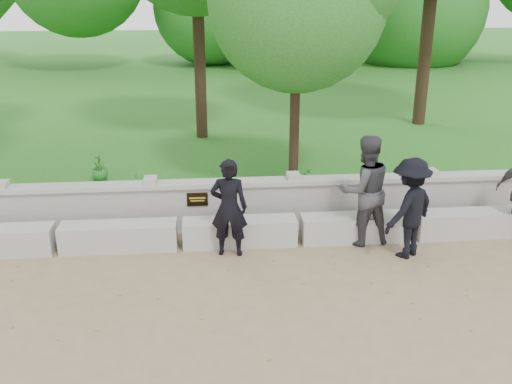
% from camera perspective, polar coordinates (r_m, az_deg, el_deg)
% --- Properties ---
extents(ground, '(80.00, 80.00, 0.00)m').
position_cam_1_polar(ground, '(8.01, -8.03, -11.26)').
color(ground, '#8C7856').
rests_on(ground, ground).
extents(lawn, '(40.00, 22.00, 0.25)m').
position_cam_1_polar(lawn, '(21.23, -6.44, 9.09)').
color(lawn, '#1E5F16').
rests_on(lawn, ground).
extents(concrete_bench, '(11.90, 0.45, 0.45)m').
position_cam_1_polar(concrete_bench, '(9.59, -7.62, -4.20)').
color(concrete_bench, '#AEACA5').
rests_on(concrete_bench, ground).
extents(parapet_wall, '(12.50, 0.35, 0.90)m').
position_cam_1_polar(parapet_wall, '(10.14, -7.54, -1.34)').
color(parapet_wall, '#A4A19B').
rests_on(parapet_wall, ground).
extents(man_main, '(0.64, 0.58, 1.62)m').
position_cam_1_polar(man_main, '(9.03, -2.72, -1.57)').
color(man_main, black).
rests_on(man_main, ground).
extents(visitor_left, '(1.02, 0.86, 1.87)m').
position_cam_1_polar(visitor_left, '(9.57, 10.81, 0.16)').
color(visitor_left, '#39393D').
rests_on(visitor_left, ground).
extents(visitor_mid, '(1.21, 1.12, 1.64)m').
position_cam_1_polar(visitor_mid, '(9.30, 15.11, -1.57)').
color(visitor_mid, black).
rests_on(visitor_mid, ground).
extents(shrub_b, '(0.45, 0.44, 0.63)m').
position_cam_1_polar(shrub_b, '(10.82, -11.38, 0.40)').
color(shrub_b, '#2D7527').
rests_on(shrub_b, lawn).
extents(shrub_c, '(0.63, 0.62, 0.53)m').
position_cam_1_polar(shrub_c, '(10.96, 5.84, 0.68)').
color(shrub_c, '#2D7527').
rests_on(shrub_c, lawn).
extents(shrub_d, '(0.35, 0.39, 0.63)m').
position_cam_1_polar(shrub_d, '(12.33, -15.40, 2.50)').
color(shrub_d, '#2D7527').
rests_on(shrub_d, lawn).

